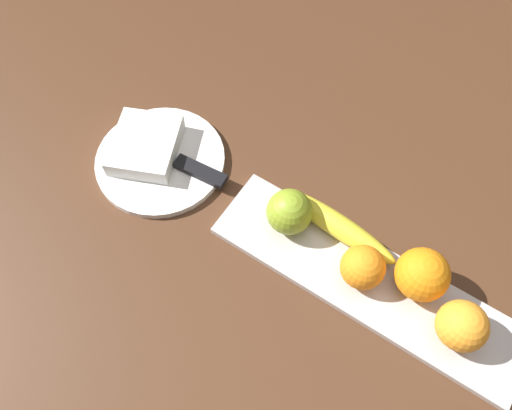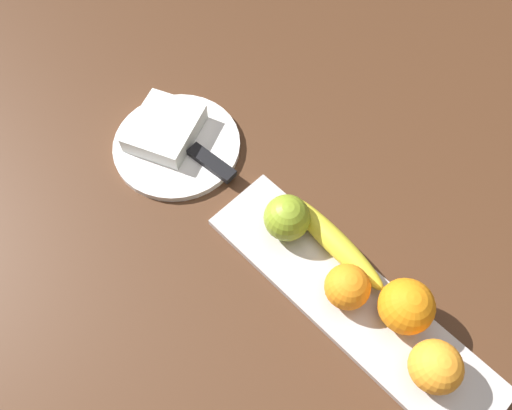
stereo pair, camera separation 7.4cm
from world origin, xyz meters
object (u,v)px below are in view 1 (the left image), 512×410
Objects in this scene: banana at (338,225)px; orange_near_apple at (363,267)px; apple at (289,212)px; orange_near_banana at (462,326)px; orange_center at (422,275)px; fruit_tray at (365,280)px; knife at (192,168)px; folded_napkin at (145,145)px; dinner_plate at (160,160)px.

orange_near_apple is at bearing 148.62° from banana.
apple is 0.28m from orange_near_banana.
orange_center is at bearing 179.23° from banana.
orange_near_apple is (0.01, 0.00, 0.04)m from fruit_tray.
knife is (0.39, 0.02, -0.03)m from orange_center.
orange_near_banana is at bearing 179.05° from orange_near_apple.
apple reaches higher than orange_near_apple.
orange_center reaches higher than fruit_tray.
apple is 0.58× the size of folded_napkin.
apple is 0.35× the size of banana.
dinner_plate is 1.79× the size of folded_napkin.
apple reaches higher than fruit_tray.
dinner_plate is (0.44, 0.03, -0.04)m from orange_center.
apple reaches higher than knife.
folded_napkin is (0.41, 0.00, 0.02)m from fruit_tray.
knife is at bearing 2.91° from orange_center.
orange_center is at bearing 177.65° from knife.
folded_napkin is at bearing 0.00° from fruit_tray.
folded_napkin reaches higher than fruit_tray.
orange_center reaches higher than knife.
orange_near_apple is 0.93× the size of orange_near_banana.
orange_near_apple is 0.15m from orange_near_banana.
orange_center is 0.47m from folded_napkin.
orange_near_banana reaches higher than orange_near_apple.
banana is 2.63× the size of orange_center.
banana is at bearing -172.55° from folded_napkin.
orange_near_apple is at bearing 172.63° from apple.
banana reaches higher than fruit_tray.
apple is at bearing -176.69° from folded_napkin.
dinner_plate is 0.03m from folded_napkin.
orange_center reaches higher than folded_napkin.
dinner_plate is 0.06m from knife.
apple is 0.27m from folded_napkin.
orange_near_banana is (-0.15, 0.00, 0.00)m from orange_near_apple.
orange_near_banana is at bearing 172.79° from knife.
banana is (0.07, -0.04, 0.02)m from fruit_tray.
apple is 0.92× the size of orange_center.
fruit_tray is 3.93× the size of folded_napkin.
orange_center is at bearing -153.32° from fruit_tray.
fruit_tray is 0.32m from knife.
orange_center is at bearing -25.61° from orange_near_banana.
orange_near_banana reaches higher than dinner_plate.
apple is 1.01× the size of orange_near_banana.
banana reaches higher than dinner_plate.
orange_near_banana is (-0.28, 0.02, -0.00)m from apple.
orange_center is at bearing -176.19° from folded_napkin.
orange_center is (-0.07, -0.03, 0.01)m from orange_near_apple.
orange_center is at bearing -175.96° from dinner_plate.
orange_near_apple is 0.40m from folded_napkin.
dinner_plate is 1.18× the size of knife.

